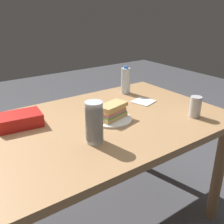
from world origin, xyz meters
name	(u,v)px	position (x,y,z in m)	size (l,w,h in m)	color
dining_table	(97,137)	(0.00, 0.00, 0.66)	(1.51, 0.93, 0.76)	tan
paper_plate	(112,119)	(0.09, -0.03, 0.77)	(0.23, 0.23, 0.01)	white
sandwich	(112,111)	(0.09, -0.03, 0.81)	(0.20, 0.14, 0.08)	#DBB26B
chip_bag	(19,120)	(-0.36, 0.20, 0.80)	(0.23, 0.15, 0.07)	red
water_bottle_tall	(126,81)	(0.45, 0.31, 0.85)	(0.07, 0.07, 0.20)	silver
plastic_cup_stack	(94,123)	(-0.13, -0.19, 0.86)	(0.08, 0.08, 0.20)	silver
soda_can_silver	(195,107)	(0.51, -0.27, 0.82)	(0.07, 0.07, 0.12)	silver
paper_napkin	(143,101)	(0.43, 0.09, 0.76)	(0.13, 0.13, 0.01)	white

